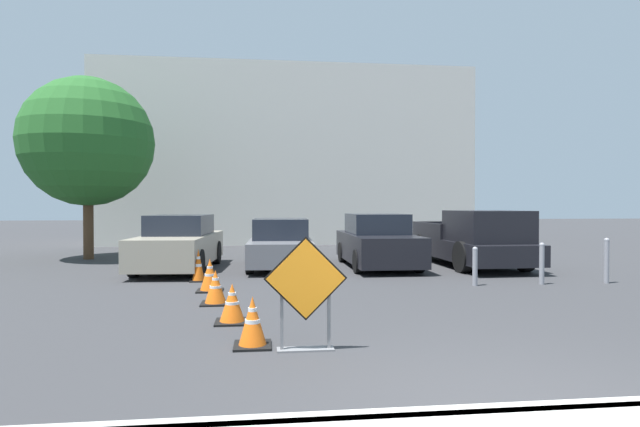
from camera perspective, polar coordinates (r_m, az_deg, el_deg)
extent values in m
plane|color=#333335|center=(14.08, 2.55, -6.29)|extent=(96.00, 96.00, 0.00)
cube|color=#ADAAA3|center=(4.70, 23.40, -20.33)|extent=(27.85, 0.20, 0.14)
cube|color=black|center=(6.08, -1.64, -7.42)|extent=(1.02, 0.03, 1.02)
cube|color=orange|center=(6.07, -1.63, -7.45)|extent=(0.96, 0.03, 0.96)
cube|color=slate|center=(6.32, -1.67, -15.24)|extent=(0.70, 0.20, 0.02)
cube|color=slate|center=(6.19, -4.39, -11.45)|extent=(0.04, 0.04, 0.89)
cube|color=slate|center=(6.24, 1.02, -11.35)|extent=(0.04, 0.04, 0.89)
cube|color=black|center=(6.51, -7.71, -14.70)|extent=(0.47, 0.47, 0.03)
cone|color=orange|center=(6.44, -7.72, -11.99)|extent=(0.35, 0.35, 0.60)
cylinder|color=white|center=(6.41, -7.72, -10.83)|extent=(0.11, 0.11, 0.05)
cylinder|color=white|center=(6.44, -7.72, -12.09)|extent=(0.19, 0.19, 0.05)
cube|color=black|center=(7.80, -10.00, -12.09)|extent=(0.50, 0.50, 0.03)
cone|color=orange|center=(7.73, -10.01, -9.95)|extent=(0.37, 0.37, 0.56)
cylinder|color=white|center=(7.71, -10.01, -9.04)|extent=(0.12, 0.12, 0.05)
cylinder|color=white|center=(7.74, -10.01, -10.03)|extent=(0.21, 0.21, 0.05)
cube|color=black|center=(9.26, -11.85, -10.00)|extent=(0.51, 0.51, 0.03)
cone|color=orange|center=(9.21, -11.86, -8.14)|extent=(0.38, 0.38, 0.58)
cylinder|color=white|center=(9.19, -11.86, -7.35)|extent=(0.12, 0.12, 0.05)
cylinder|color=white|center=(9.21, -11.86, -8.21)|extent=(0.21, 0.21, 0.05)
cube|color=black|center=(10.63, -12.47, -8.59)|extent=(0.53, 0.53, 0.03)
cone|color=orange|center=(10.58, -12.47, -6.80)|extent=(0.39, 0.39, 0.64)
cylinder|color=white|center=(10.56, -12.48, -6.04)|extent=(0.12, 0.12, 0.06)
cylinder|color=white|center=(10.58, -12.47, -6.87)|extent=(0.22, 0.22, 0.06)
cube|color=black|center=(12.04, -13.73, -7.48)|extent=(0.38, 0.38, 0.03)
cone|color=orange|center=(11.99, -13.73, -5.69)|extent=(0.28, 0.28, 0.72)
cylinder|color=white|center=(11.97, -13.74, -4.94)|extent=(0.09, 0.09, 0.07)
cylinder|color=white|center=(11.99, -13.73, -5.76)|extent=(0.16, 0.16, 0.07)
cube|color=#A39984|center=(14.27, -15.75, -3.90)|extent=(1.99, 4.66, 0.78)
cube|color=#1E232D|center=(14.34, -15.66, -1.24)|extent=(1.64, 2.19, 0.54)
cylinder|color=black|center=(12.75, -13.69, -5.52)|extent=(0.24, 0.70, 0.69)
cylinder|color=black|center=(13.14, -20.50, -5.36)|extent=(0.24, 0.70, 0.69)
cylinder|color=black|center=(15.53, -11.74, -4.36)|extent=(0.24, 0.70, 0.69)
cylinder|color=black|center=(15.84, -17.40, -4.28)|extent=(0.24, 0.70, 0.69)
cube|color=slate|center=(14.25, -4.53, -4.18)|extent=(1.86, 4.07, 0.62)
cube|color=#1E232D|center=(14.31, -4.53, -1.75)|extent=(1.58, 1.90, 0.58)
cylinder|color=black|center=(13.05, -1.06, -5.35)|extent=(0.22, 0.69, 0.68)
cylinder|color=black|center=(13.06, -8.03, -5.36)|extent=(0.22, 0.69, 0.68)
cylinder|color=black|center=(15.52, -1.59, -4.35)|extent=(0.22, 0.69, 0.68)
cylinder|color=black|center=(15.53, -7.45, -4.35)|extent=(0.22, 0.69, 0.68)
cube|color=black|center=(14.47, 6.57, -3.86)|extent=(1.78, 4.25, 0.78)
cube|color=#1E232D|center=(14.53, 6.48, -1.16)|extent=(1.56, 1.96, 0.57)
cylinder|color=black|center=(13.44, 11.22, -5.31)|extent=(0.20, 0.62, 0.62)
cylinder|color=black|center=(13.05, 4.37, -5.49)|extent=(0.20, 0.62, 0.62)
cylinder|color=black|center=(15.96, 8.36, -4.32)|extent=(0.20, 0.62, 0.62)
cylinder|color=black|center=(15.63, 2.57, -4.42)|extent=(0.20, 0.62, 0.62)
cube|color=black|center=(15.43, 16.61, -3.82)|extent=(2.03, 5.26, 0.55)
cube|color=black|center=(14.32, 18.57, -1.38)|extent=(1.80, 2.13, 0.85)
cube|color=black|center=(17.46, 13.58, -1.61)|extent=(1.81, 0.14, 0.45)
cube|color=black|center=(16.72, 17.97, -1.74)|extent=(0.16, 2.51, 0.45)
cube|color=black|center=(16.02, 12.13, -1.83)|extent=(0.16, 2.51, 0.45)
cylinder|color=black|center=(14.45, 22.37, -4.52)|extent=(0.26, 0.83, 0.83)
cylinder|color=black|center=(13.65, 15.96, -4.80)|extent=(0.26, 0.83, 0.83)
cylinder|color=black|center=(17.22, 17.13, -3.62)|extent=(0.26, 0.83, 0.83)
cylinder|color=black|center=(16.56, 11.59, -3.78)|extent=(0.26, 0.83, 0.83)
cylinder|color=gray|center=(11.55, 17.29, -5.91)|extent=(0.11, 0.11, 0.80)
sphere|color=gray|center=(11.51, 17.30, -3.92)|extent=(0.12, 0.12, 0.12)
cylinder|color=gray|center=(12.26, 24.01, -5.37)|extent=(0.11, 0.11, 0.88)
sphere|color=gray|center=(12.22, 24.03, -3.31)|extent=(0.12, 0.12, 0.12)
cylinder|color=gray|center=(13.11, 29.92, -4.80)|extent=(0.11, 0.11, 0.97)
sphere|color=gray|center=(13.07, 29.94, -2.68)|extent=(0.12, 0.12, 0.12)
cube|color=beige|center=(24.62, -3.90, 6.29)|extent=(17.14, 5.00, 8.14)
cylinder|color=#513823|center=(18.09, -24.95, -1.15)|extent=(0.32, 0.32, 2.28)
sphere|color=#235B23|center=(18.20, -25.01, 7.43)|extent=(4.22, 4.22, 4.22)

